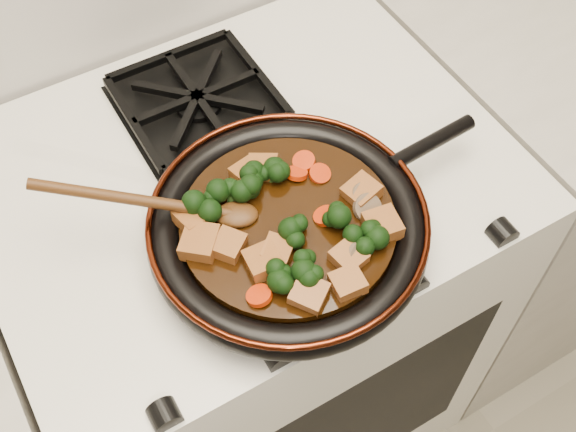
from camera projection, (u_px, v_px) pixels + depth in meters
stove at (254, 312)px, 1.41m from camera, size 0.76×0.60×0.90m
burner_grate_front at (290, 233)px, 0.96m from camera, size 0.23×0.23×0.03m
burner_grate_back at (198, 101)px, 1.10m from camera, size 0.23×0.23×0.03m
skillet at (289, 227)px, 0.93m from camera, size 0.49×0.37×0.05m
braising_sauce at (288, 225)px, 0.93m from camera, size 0.28×0.28×0.02m
tofu_cube_0 at (193, 218)px, 0.91m from camera, size 0.05×0.05×0.03m
tofu_cube_1 at (382, 225)px, 0.91m from camera, size 0.05×0.05×0.02m
tofu_cube_2 at (309, 294)px, 0.85m from camera, size 0.06×0.06×0.03m
tofu_cube_3 at (348, 283)px, 0.86m from camera, size 0.04×0.04×0.02m
tofu_cube_4 at (349, 257)px, 0.88m from camera, size 0.04×0.05×0.02m
tofu_cube_5 at (277, 251)px, 0.89m from camera, size 0.05×0.05×0.02m
tofu_cube_6 at (263, 168)px, 0.96m from camera, size 0.05×0.05×0.03m
tofu_cube_7 at (361, 192)px, 0.94m from camera, size 0.05×0.05×0.03m
tofu_cube_8 at (200, 242)px, 0.89m from camera, size 0.06×0.06×0.03m
tofu_cube_9 at (247, 173)px, 0.96m from camera, size 0.04×0.04×0.02m
tofu_cube_10 at (263, 262)px, 0.88m from camera, size 0.05×0.05×0.03m
tofu_cube_11 at (229, 246)px, 0.89m from camera, size 0.05×0.05×0.02m
broccoli_floret_0 at (367, 241)px, 0.89m from camera, size 0.07×0.07×0.06m
broccoli_floret_1 at (253, 182)px, 0.94m from camera, size 0.08×0.08×0.06m
broccoli_floret_2 at (232, 196)px, 0.93m from camera, size 0.09×0.08×0.08m
broccoli_floret_3 at (310, 269)px, 0.87m from camera, size 0.08×0.08×0.07m
broccoli_floret_4 at (297, 230)px, 0.90m from camera, size 0.09×0.09×0.07m
broccoli_floret_5 at (338, 214)px, 0.91m from camera, size 0.08×0.08×0.08m
broccoli_floret_6 at (272, 175)px, 0.95m from camera, size 0.09×0.09×0.07m
broccoli_floret_7 at (205, 207)px, 0.92m from camera, size 0.09×0.08×0.06m
broccoli_floret_8 at (278, 283)px, 0.86m from camera, size 0.08×0.08×0.07m
carrot_coin_0 at (325, 216)px, 0.92m from camera, size 0.03×0.03×0.02m
carrot_coin_1 at (259, 296)px, 0.85m from camera, size 0.03×0.03×0.02m
carrot_coin_2 at (320, 174)px, 0.96m from camera, size 0.03×0.03×0.02m
carrot_coin_3 at (297, 173)px, 0.96m from camera, size 0.03×0.03×0.02m
carrot_coin_4 at (304, 161)px, 0.97m from camera, size 0.03×0.03×0.02m
mushroom_slice_0 at (363, 196)px, 0.93m from camera, size 0.05×0.04×0.03m
mushroom_slice_1 at (367, 208)px, 0.92m from camera, size 0.04×0.04×0.03m
mushroom_slice_2 at (359, 255)px, 0.88m from camera, size 0.04×0.04×0.03m
wooden_spoon at (178, 206)px, 0.90m from camera, size 0.15×0.10×0.26m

